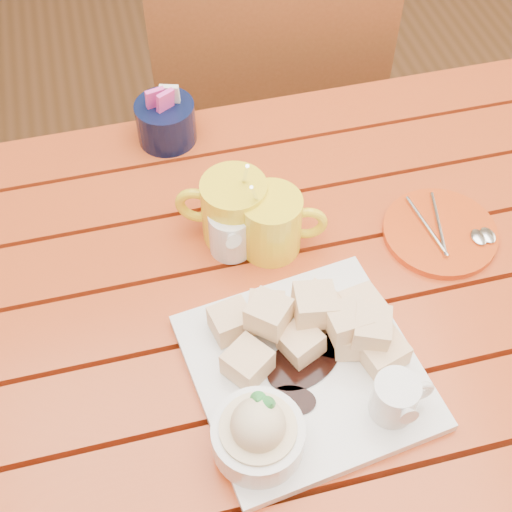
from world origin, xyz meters
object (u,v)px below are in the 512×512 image
object	(u,v)px
dessert_plate	(301,374)
chair_far	(263,95)
table	(267,332)
coffee_mug_left	(232,209)
coffee_mug_right	(273,223)
orange_saucer	(441,232)

from	to	relation	value
dessert_plate	chair_far	distance (m)	0.85
table	coffee_mug_left	size ratio (longest dim) A/B	7.65
table	coffee_mug_left	xyz separation A→B (m)	(-0.02, 0.11, 0.16)
table	coffee_mug_left	distance (m)	0.20
table	coffee_mug_right	bearing A→B (deg)	70.79
dessert_plate	orange_saucer	bearing A→B (deg)	34.81
dessert_plate	chair_far	size ratio (longest dim) A/B	0.32
dessert_plate	coffee_mug_right	world-z (taller)	coffee_mug_right
dessert_plate	orange_saucer	size ratio (longest dim) A/B	1.85
table	coffee_mug_right	xyz separation A→B (m)	(0.03, 0.08, 0.16)
dessert_plate	chair_far	bearing A→B (deg)	78.69
coffee_mug_right	orange_saucer	xyz separation A→B (m)	(0.25, -0.04, -0.04)
dessert_plate	chair_far	world-z (taller)	chair_far
table	orange_saucer	bearing A→B (deg)	7.40
coffee_mug_left	coffee_mug_right	size ratio (longest dim) A/B	1.08
coffee_mug_right	chair_far	world-z (taller)	chair_far
chair_far	coffee_mug_right	bearing A→B (deg)	82.01
dessert_plate	coffee_mug_right	xyz separation A→B (m)	(0.02, 0.23, 0.02)
coffee_mug_right	coffee_mug_left	bearing A→B (deg)	157.40
dessert_plate	coffee_mug_left	xyz separation A→B (m)	(-0.03, 0.27, 0.02)
orange_saucer	chair_far	world-z (taller)	chair_far
coffee_mug_left	coffee_mug_right	bearing A→B (deg)	-12.16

